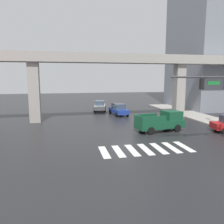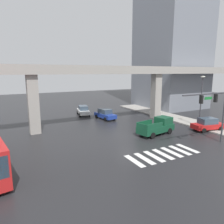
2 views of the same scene
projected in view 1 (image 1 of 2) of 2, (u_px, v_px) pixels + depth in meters
ground_plane at (125, 131)px, 23.32m from camera, size 120.00×120.00×0.00m
crosswalk_stripes at (146, 149)px, 17.24m from camera, size 7.15×2.80×0.01m
elevated_overpass at (112, 63)px, 28.74m from camera, size 58.64×2.13×8.66m
sidewalk_east at (216, 122)px, 27.78m from camera, size 4.00×36.00×0.15m
pickup_truck at (162, 122)px, 23.10m from camera, size 5.34×2.69×2.08m
sedan_white at (100, 106)px, 37.36m from camera, size 2.53×4.55×1.72m
sedan_blue at (119, 109)px, 33.09m from camera, size 2.39×4.50×1.72m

